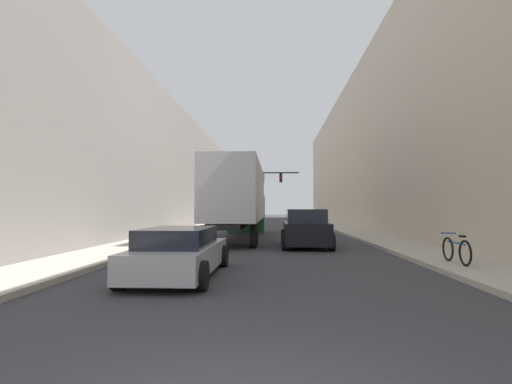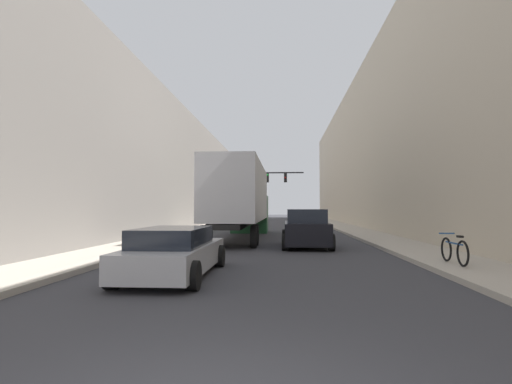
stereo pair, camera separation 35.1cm
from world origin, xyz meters
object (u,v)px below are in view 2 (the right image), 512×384
(suv_car, at_px, (306,229))
(traffic_signal_gantry, at_px, (253,185))
(sedan_car, at_px, (175,252))
(parked_bicycle, at_px, (454,251))
(semi_truck, at_px, (242,198))

(suv_car, xyz_separation_m, traffic_signal_gantry, (-4.10, 21.63, 3.22))
(sedan_car, relative_size, parked_bicycle, 2.62)
(sedan_car, xyz_separation_m, suv_car, (3.78, 7.87, 0.20))
(traffic_signal_gantry, bearing_deg, semi_truck, -87.64)
(suv_car, bearing_deg, parked_bicycle, -57.87)
(semi_truck, relative_size, suv_car, 3.08)
(suv_car, height_order, parked_bicycle, suv_car)
(traffic_signal_gantry, xyz_separation_m, parked_bicycle, (7.97, -27.80, -3.50))
(traffic_signal_gantry, bearing_deg, suv_car, -79.28)
(semi_truck, distance_m, traffic_signal_gantry, 16.98)
(sedan_car, xyz_separation_m, traffic_signal_gantry, (-0.32, 29.50, 3.42))
(semi_truck, xyz_separation_m, suv_car, (3.40, -4.75, -1.49))
(semi_truck, distance_m, sedan_car, 12.74)
(sedan_car, distance_m, suv_car, 8.73)
(suv_car, bearing_deg, traffic_signal_gantry, 100.72)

